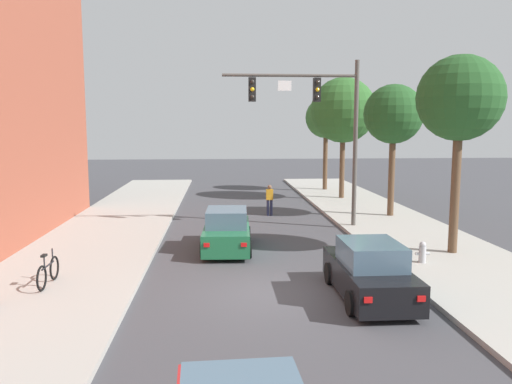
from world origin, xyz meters
TOP-DOWN VIEW (x-y plane):
  - ground_plane at (0.00, 0.00)m, footprint 120.00×120.00m
  - sidewalk_left at (-6.50, 0.00)m, footprint 5.00×60.00m
  - sidewalk_right at (6.50, 0.00)m, footprint 5.00×60.00m
  - traffic_signal_mast at (2.89, 9.00)m, footprint 6.15×0.38m
  - car_lead_green at (-1.33, 5.25)m, footprint 1.97×4.30m
  - car_following_black at (2.49, -0.56)m, footprint 1.85×4.25m
  - pedestrian_crossing_road at (1.04, 12.63)m, footprint 0.36×0.22m
  - bicycle_leaning at (-6.55, 0.76)m, footprint 0.12×1.77m
  - fire_hydrant at (5.20, 2.39)m, footprint 0.48×0.24m
  - street_tree_nearest at (6.85, 3.69)m, footprint 3.02×3.02m
  - street_tree_second at (7.18, 11.44)m, footprint 2.99×2.99m
  - street_tree_third at (6.23, 18.07)m, footprint 4.10×4.10m
  - street_tree_farthest at (6.07, 22.53)m, footprint 2.95×2.95m

SIDE VIEW (x-z plane):
  - ground_plane at x=0.00m, z-range 0.00..0.00m
  - sidewalk_left at x=-6.50m, z-range 0.00..0.15m
  - sidewalk_right at x=6.50m, z-range 0.00..0.15m
  - fire_hydrant at x=5.20m, z-range 0.15..0.87m
  - bicycle_leaning at x=-6.55m, z-range 0.05..1.03m
  - car_lead_green at x=-1.33m, z-range -0.08..1.52m
  - car_following_black at x=2.49m, z-range -0.08..1.52m
  - pedestrian_crossing_road at x=1.04m, z-range 0.09..1.73m
  - street_tree_second at x=7.18m, z-range 1.94..8.61m
  - street_tree_farthest at x=6.07m, z-range 1.96..8.62m
  - traffic_signal_mast at x=2.89m, z-range 1.57..9.07m
  - street_tree_nearest at x=6.85m, z-range 2.11..9.17m
  - street_tree_third at x=6.23m, z-range 1.89..9.51m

